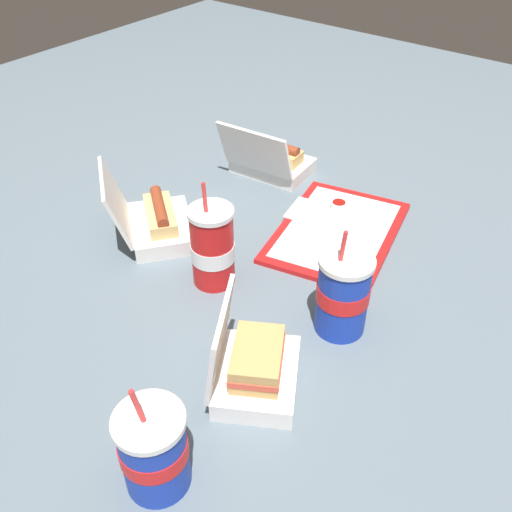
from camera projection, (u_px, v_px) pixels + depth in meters
ground_plane at (272, 271)px, 1.24m from camera, size 3.20×3.20×0.00m
food_tray at (337, 232)px, 1.35m from camera, size 0.42×0.33×0.01m
ketchup_cup at (340, 206)px, 1.39m from camera, size 0.04×0.04×0.02m
napkin_stack at (310, 212)px, 1.40m from camera, size 0.12×0.12×0.00m
plastic_fork at (367, 230)px, 1.33m from camera, size 0.11×0.02×0.00m
clamshell_hotdog_center at (271, 160)px, 1.55m from camera, size 0.20×0.22×0.17m
clamshell_sandwich_front at (253, 367)px, 0.97m from camera, size 0.22×0.21×0.18m
clamshell_hotdog_back at (156, 221)px, 1.32m from camera, size 0.27×0.27×0.17m
soda_cup_corner at (154, 450)px, 0.81m from camera, size 0.10×0.10×0.21m
soda_cup_front at (212, 247)px, 1.16m from camera, size 0.09×0.09×0.24m
soda_cup_right at (343, 294)px, 1.06m from camera, size 0.10×0.10×0.23m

